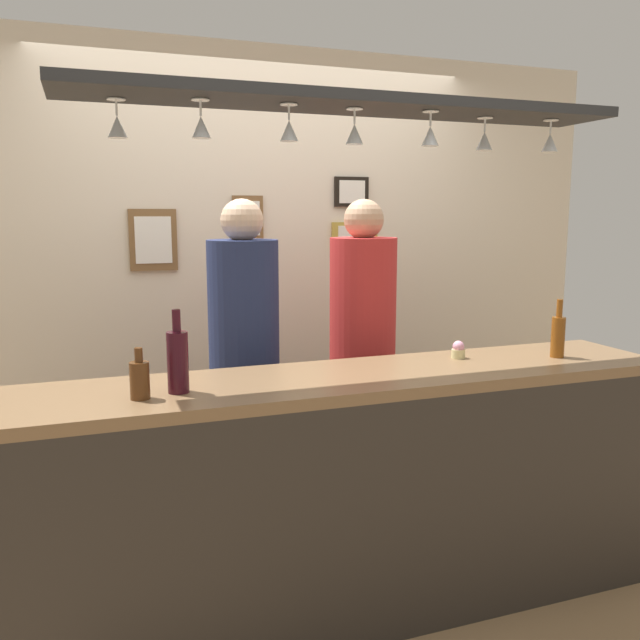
{
  "coord_description": "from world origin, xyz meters",
  "views": [
    {
      "loc": [
        -1.0,
        -2.69,
        1.64
      ],
      "look_at": [
        0.0,
        0.1,
        1.16
      ],
      "focal_mm": 36.61,
      "sensor_mm": 36.0,
      "label": 1
    }
  ],
  "objects_px": {
    "person_left_navy_shirt": "(244,341)",
    "picture_frame_upper_small": "(352,192)",
    "picture_frame_lower_pair": "(355,237)",
    "picture_frame_crest": "(248,218)",
    "bottle_beer_brown_stubby": "(140,379)",
    "picture_frame_caricature": "(153,240)",
    "bottle_beer_amber_tall": "(558,335)",
    "bottle_wine_dark_red": "(178,360)",
    "person_middle_red_shirt": "(363,333)",
    "cupcake": "(458,350)"
  },
  "relations": [
    {
      "from": "person_middle_red_shirt",
      "to": "cupcake",
      "type": "bearing_deg",
      "value": -70.26
    },
    {
      "from": "picture_frame_lower_pair",
      "to": "picture_frame_caricature",
      "type": "bearing_deg",
      "value": 180.0
    },
    {
      "from": "bottle_beer_brown_stubby",
      "to": "picture_frame_lower_pair",
      "type": "xyz_separation_m",
      "value": [
        1.42,
        1.49,
        0.42
      ]
    },
    {
      "from": "bottle_beer_amber_tall",
      "to": "picture_frame_lower_pair",
      "type": "relative_size",
      "value": 0.87
    },
    {
      "from": "bottle_beer_amber_tall",
      "to": "picture_frame_crest",
      "type": "distance_m",
      "value": 1.84
    },
    {
      "from": "person_left_navy_shirt",
      "to": "person_middle_red_shirt",
      "type": "relative_size",
      "value": 1.0
    },
    {
      "from": "bottle_wine_dark_red",
      "to": "picture_frame_caricature",
      "type": "xyz_separation_m",
      "value": [
        0.07,
        1.45,
        0.37
      ]
    },
    {
      "from": "bottle_beer_amber_tall",
      "to": "cupcake",
      "type": "height_order",
      "value": "bottle_beer_amber_tall"
    },
    {
      "from": "picture_frame_upper_small",
      "to": "person_left_navy_shirt",
      "type": "bearing_deg",
      "value": -139.99
    },
    {
      "from": "picture_frame_caricature",
      "to": "picture_frame_crest",
      "type": "bearing_deg",
      "value": 0.0
    },
    {
      "from": "picture_frame_lower_pair",
      "to": "bottle_beer_brown_stubby",
      "type": "bearing_deg",
      "value": -133.72
    },
    {
      "from": "picture_frame_crest",
      "to": "bottle_beer_brown_stubby",
      "type": "bearing_deg",
      "value": -116.68
    },
    {
      "from": "person_middle_red_shirt",
      "to": "picture_frame_upper_small",
      "type": "height_order",
      "value": "picture_frame_upper_small"
    },
    {
      "from": "person_left_navy_shirt",
      "to": "picture_frame_upper_small",
      "type": "distance_m",
      "value": 1.33
    },
    {
      "from": "cupcake",
      "to": "picture_frame_crest",
      "type": "distance_m",
      "value": 1.55
    },
    {
      "from": "person_middle_red_shirt",
      "to": "picture_frame_caricature",
      "type": "distance_m",
      "value": 1.28
    },
    {
      "from": "bottle_wine_dark_red",
      "to": "picture_frame_lower_pair",
      "type": "distance_m",
      "value": 1.97
    },
    {
      "from": "person_middle_red_shirt",
      "to": "picture_frame_lower_pair",
      "type": "height_order",
      "value": "person_middle_red_shirt"
    },
    {
      "from": "bottle_beer_amber_tall",
      "to": "person_left_navy_shirt",
      "type": "bearing_deg",
      "value": 150.51
    },
    {
      "from": "cupcake",
      "to": "picture_frame_caricature",
      "type": "relative_size",
      "value": 0.23
    },
    {
      "from": "picture_frame_caricature",
      "to": "bottle_beer_amber_tall",
      "type": "bearing_deg",
      "value": -41.72
    },
    {
      "from": "bottle_beer_amber_tall",
      "to": "cupcake",
      "type": "distance_m",
      "value": 0.45
    },
    {
      "from": "bottle_wine_dark_red",
      "to": "person_middle_red_shirt",
      "type": "bearing_deg",
      "value": 35.36
    },
    {
      "from": "bottle_beer_brown_stubby",
      "to": "picture_frame_lower_pair",
      "type": "distance_m",
      "value": 2.1
    },
    {
      "from": "bottle_beer_amber_tall",
      "to": "picture_frame_crest",
      "type": "relative_size",
      "value": 1.0
    },
    {
      "from": "bottle_beer_brown_stubby",
      "to": "picture_frame_caricature",
      "type": "height_order",
      "value": "picture_frame_caricature"
    },
    {
      "from": "picture_frame_lower_pair",
      "to": "picture_frame_crest",
      "type": "relative_size",
      "value": 1.15
    },
    {
      "from": "picture_frame_lower_pair",
      "to": "picture_frame_crest",
      "type": "bearing_deg",
      "value": 180.0
    },
    {
      "from": "picture_frame_lower_pair",
      "to": "picture_frame_crest",
      "type": "height_order",
      "value": "picture_frame_crest"
    },
    {
      "from": "bottle_beer_brown_stubby",
      "to": "picture_frame_upper_small",
      "type": "relative_size",
      "value": 0.82
    },
    {
      "from": "bottle_beer_amber_tall",
      "to": "picture_frame_caricature",
      "type": "distance_m",
      "value": 2.18
    },
    {
      "from": "bottle_wine_dark_red",
      "to": "picture_frame_upper_small",
      "type": "distance_m",
      "value": 2.02
    },
    {
      "from": "picture_frame_caricature",
      "to": "picture_frame_lower_pair",
      "type": "bearing_deg",
      "value": 0.0
    },
    {
      "from": "bottle_wine_dark_red",
      "to": "cupcake",
      "type": "xyz_separation_m",
      "value": [
        1.24,
        0.15,
        -0.08
      ]
    },
    {
      "from": "cupcake",
      "to": "person_left_navy_shirt",
      "type": "bearing_deg",
      "value": 145.02
    },
    {
      "from": "person_left_navy_shirt",
      "to": "person_middle_red_shirt",
      "type": "distance_m",
      "value": 0.62
    },
    {
      "from": "person_middle_red_shirt",
      "to": "cupcake",
      "type": "height_order",
      "value": "person_middle_red_shirt"
    },
    {
      "from": "person_middle_red_shirt",
      "to": "picture_frame_crest",
      "type": "xyz_separation_m",
      "value": [
        -0.42,
        0.71,
        0.58
      ]
    },
    {
      "from": "person_left_navy_shirt",
      "to": "bottle_beer_brown_stubby",
      "type": "distance_m",
      "value": 0.95
    },
    {
      "from": "person_middle_red_shirt",
      "to": "cupcake",
      "type": "relative_size",
      "value": 22.03
    },
    {
      "from": "cupcake",
      "to": "bottle_beer_amber_tall",
      "type": "bearing_deg",
      "value": -16.93
    },
    {
      "from": "person_left_navy_shirt",
      "to": "picture_frame_upper_small",
      "type": "relative_size",
      "value": 7.8
    },
    {
      "from": "picture_frame_caricature",
      "to": "bottle_beer_brown_stubby",
      "type": "bearing_deg",
      "value": -97.92
    },
    {
      "from": "bottle_wine_dark_red",
      "to": "picture_frame_upper_small",
      "type": "bearing_deg",
      "value": 48.92
    },
    {
      "from": "bottle_beer_brown_stubby",
      "to": "picture_frame_upper_small",
      "type": "height_order",
      "value": "picture_frame_upper_small"
    },
    {
      "from": "cupcake",
      "to": "picture_frame_upper_small",
      "type": "xyz_separation_m",
      "value": [
        0.02,
        1.29,
        0.73
      ]
    },
    {
      "from": "picture_frame_lower_pair",
      "to": "picture_frame_upper_small",
      "type": "bearing_deg",
      "value": 180.0
    },
    {
      "from": "bottle_wine_dark_red",
      "to": "bottle_beer_amber_tall",
      "type": "xyz_separation_m",
      "value": [
        1.67,
        0.02,
        -0.02
      ]
    },
    {
      "from": "person_left_navy_shirt",
      "to": "bottle_beer_brown_stubby",
      "type": "xyz_separation_m",
      "value": [
        -0.55,
        -0.77,
        0.05
      ]
    },
    {
      "from": "picture_frame_lower_pair",
      "to": "picture_frame_upper_small",
      "type": "height_order",
      "value": "picture_frame_upper_small"
    }
  ]
}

